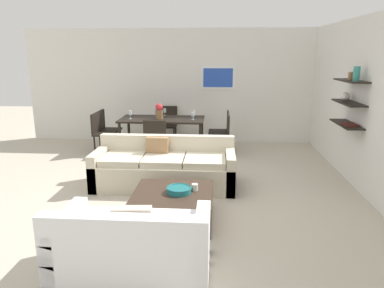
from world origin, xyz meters
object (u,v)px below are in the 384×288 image
Objects in this scene: dining_chair_left_far at (106,127)px; wine_glass_head at (165,111)px; candle_jar at (195,187)px; dining_table at (162,122)px; loveseat_white at (133,247)px; wine_glass_left_near at (130,113)px; sofa_beige at (165,169)px; dining_chair_left_near at (101,130)px; coffee_table at (173,206)px; dining_chair_head at (168,122)px; dining_chair_foot at (156,138)px; wine_glass_right_near at (193,114)px; centerpiece_vase at (159,111)px; decorative_bowl at (179,190)px; wine_glass_right_far at (194,112)px; dining_chair_right_far at (223,128)px; dining_chair_right_near at (223,132)px.

wine_glass_head reaches higher than dining_chair_left_far.
candle_jar is 0.05× the size of dining_table.
loveseat_white is 8.39× the size of wine_glass_left_near.
sofa_beige reaches higher than dining_table.
wine_glass_head is at bearing 104.17° from candle_jar.
coffee_table is at bearing -58.13° from dining_chair_left_near.
dining_table is 2.06× the size of dining_chair_left_near.
dining_chair_left_far reaches higher than sofa_beige.
dining_chair_foot is at bearing -90.00° from dining_chair_head.
dining_chair_foot is (-0.92, 2.39, 0.08)m from candle_jar.
dining_table is 2.06× the size of dining_chair_foot.
centerpiece_vase is (-0.73, 0.06, 0.05)m from wine_glass_right_near.
dining_chair_foot and dining_chair_left_far have the same top height.
dining_chair_head reaches higher than candle_jar.
wine_glass_head is at bearing 90.00° from dining_table.
coffee_table is 4.06m from dining_chair_left_far.
wine_glass_head is at bearing 90.00° from dining_chair_foot.
loveseat_white is 1.46× the size of coffee_table.
dining_chair_foot is (-0.72, 2.48, 0.08)m from decorative_bowl.
dining_chair_left_near is 5.24× the size of wine_glass_right_far.
dining_table is (-0.64, 3.34, 0.49)m from coffee_table.
wine_glass_right_near reaches higher than sofa_beige.
dining_table is at bearing 9.40° from wine_glass_left_near.
wine_glass_left_near is at bearing -170.60° from dining_table.
coffee_table is at bearing -75.60° from dining_chair_foot.
dining_chair_right_far reaches higher than coffee_table.
loveseat_white is 4.62m from wine_glass_left_near.
dining_chair_foot is at bearing 104.40° from coffee_table.
coffee_table is 3.16× the size of decorative_bowl.
dining_chair_right_far is 5.24× the size of wine_glass_right_far.
dining_chair_right_far is at bearing 67.27° from sofa_beige.
wine_glass_left_near is at bearing 103.54° from loveseat_white.
dining_chair_left_near is 2.02m from wine_glass_right_near.
candle_jar is 3.78m from dining_chair_left_near.
dining_chair_left_far is (-1.32, -0.66, 0.00)m from dining_chair_head.
centerpiece_vase is at bearing 101.87° from coffee_table.
dining_chair_right_far is (0.00, 0.41, 0.00)m from dining_chair_right_near.
candle_jar is at bearing -73.06° from centerpiece_vase.
dining_chair_left_far reaches higher than decorative_bowl.
wine_glass_right_near reaches higher than loveseat_white.
dining_chair_left_near and dining_chair_foot have the same top height.
dining_chair_head is 0.58m from wine_glass_head.
dining_chair_head is at bearing 141.08° from dining_chair_right_near.
dining_chair_foot is 5.24× the size of wine_glass_right_far.
loveseat_white is 4.73m from wine_glass_right_far.
dining_chair_left_far is at bearing 180.00° from dining_chair_right_far.
dining_chair_foot is 1.00× the size of dining_chair_head.
centerpiece_vase reaches higher than dining_chair_left_far.
dining_chair_right_far is at bearing 9.00° from wine_glass_left_near.
dining_chair_foot is (-0.00, -0.86, -0.17)m from dining_table.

